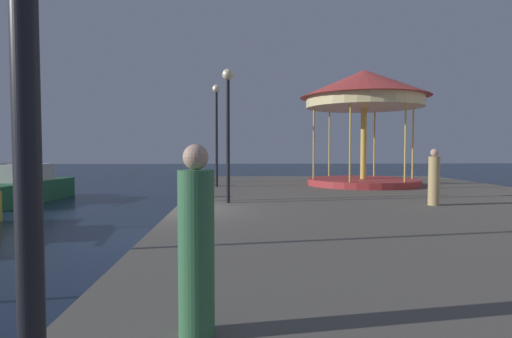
# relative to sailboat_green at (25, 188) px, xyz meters

# --- Properties ---
(ground_plane) EXTENTS (120.00, 120.00, 0.00)m
(ground_plane) POSITION_rel_sailboat_green_xyz_m (8.27, -8.34, -0.70)
(ground_plane) COLOR #162338
(quay_dock) EXTENTS (14.39, 29.44, 0.80)m
(quay_dock) POSITION_rel_sailboat_green_xyz_m (15.47, -8.34, -0.30)
(quay_dock) COLOR #5B564F
(quay_dock) RESTS_ON ground
(sailboat_green) EXTENTS (2.42, 6.37, 6.83)m
(sailboat_green) POSITION_rel_sailboat_green_xyz_m (0.00, 0.00, 0.00)
(sailboat_green) COLOR #236638
(sailboat_green) RESTS_ON ground
(carousel) EXTENTS (6.13, 6.13, 5.51)m
(carousel) POSITION_rel_sailboat_green_xyz_m (16.18, -0.39, 4.21)
(carousel) COLOR #B23333
(carousel) RESTS_ON quay_dock
(lamp_post_mid_promenade) EXTENTS (0.36, 0.36, 4.30)m
(lamp_post_mid_promenade) POSITION_rel_sailboat_green_xyz_m (9.83, -6.87, 3.04)
(lamp_post_mid_promenade) COLOR black
(lamp_post_mid_promenade) RESTS_ON quay_dock
(lamp_post_far_end) EXTENTS (0.36, 0.36, 4.68)m
(lamp_post_far_end) POSITION_rel_sailboat_green_xyz_m (9.16, -0.98, 3.26)
(lamp_post_far_end) COLOR black
(lamp_post_far_end) RESTS_ON quay_dock
(bollard_south) EXTENTS (0.24, 0.24, 0.40)m
(bollard_south) POSITION_rel_sailboat_green_xyz_m (8.91, -0.48, 0.30)
(bollard_south) COLOR #2D2D33
(bollard_south) RESTS_ON quay_dock
(bollard_center) EXTENTS (0.24, 0.24, 0.40)m
(bollard_center) POSITION_rel_sailboat_green_xyz_m (8.83, -5.20, 0.30)
(bollard_center) COLOR #2D2D33
(bollard_center) RESTS_ON quay_dock
(person_near_carousel) EXTENTS (0.34, 0.34, 1.80)m
(person_near_carousel) POSITION_rel_sailboat_green_xyz_m (9.76, -16.65, 0.94)
(person_near_carousel) COLOR #387247
(person_near_carousel) RESTS_ON quay_dock
(person_mid_promenade) EXTENTS (0.34, 0.34, 1.75)m
(person_mid_promenade) POSITION_rel_sailboat_green_xyz_m (16.21, -7.73, 0.92)
(person_mid_promenade) COLOR tan
(person_mid_promenade) RESTS_ON quay_dock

